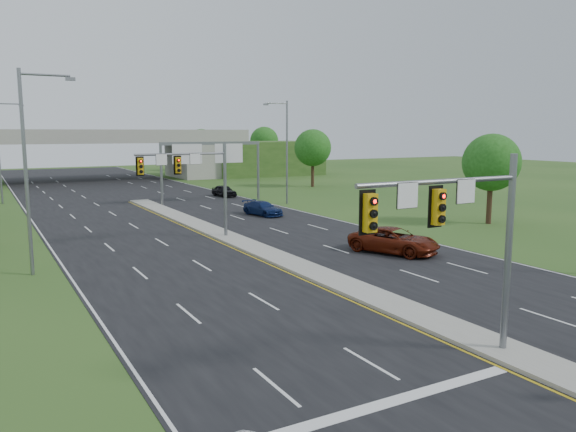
{
  "coord_description": "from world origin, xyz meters",
  "views": [
    {
      "loc": [
        -15.84,
        -12.8,
        7.71
      ],
      "look_at": [
        -0.52,
        14.65,
        3.0
      ],
      "focal_mm": 35.0,
      "sensor_mm": 36.0,
      "label": 1
    }
  ],
  "objects_px": {
    "sign_gantry": "(210,155)",
    "car_far_c": "(224,191)",
    "signal_mast_far": "(196,175)",
    "signal_mast_near": "(464,226)",
    "car_far_b": "(263,208)",
    "car_far_a": "(394,240)",
    "overpass": "(89,159)"
  },
  "relations": [
    {
      "from": "signal_mast_near",
      "to": "car_far_b",
      "type": "height_order",
      "value": "signal_mast_near"
    },
    {
      "from": "signal_mast_far",
      "to": "overpass",
      "type": "bearing_deg",
      "value": 87.65
    },
    {
      "from": "signal_mast_far",
      "to": "car_far_a",
      "type": "height_order",
      "value": "signal_mast_far"
    },
    {
      "from": "signal_mast_far",
      "to": "car_far_b",
      "type": "bearing_deg",
      "value": 41.94
    },
    {
      "from": "signal_mast_far",
      "to": "overpass",
      "type": "distance_m",
      "value": 55.13
    },
    {
      "from": "car_far_c",
      "to": "car_far_b",
      "type": "bearing_deg",
      "value": -106.48
    },
    {
      "from": "signal_mast_far",
      "to": "car_far_a",
      "type": "distance_m",
      "value": 14.54
    },
    {
      "from": "signal_mast_near",
      "to": "car_far_c",
      "type": "xyz_separation_m",
      "value": [
        12.48,
        49.79,
        -4.02
      ]
    },
    {
      "from": "signal_mast_far",
      "to": "sign_gantry",
      "type": "relative_size",
      "value": 0.6
    },
    {
      "from": "overpass",
      "to": "car_far_a",
      "type": "distance_m",
      "value": 65.73
    },
    {
      "from": "car_far_b",
      "to": "car_far_c",
      "type": "relative_size",
      "value": 1.12
    },
    {
      "from": "sign_gantry",
      "to": "car_far_b",
      "type": "xyz_separation_m",
      "value": [
        0.65,
        -11.37,
        -4.56
      ]
    },
    {
      "from": "signal_mast_near",
      "to": "car_far_a",
      "type": "height_order",
      "value": "signal_mast_near"
    },
    {
      "from": "overpass",
      "to": "car_far_a",
      "type": "bearing_deg",
      "value": -83.58
    },
    {
      "from": "car_far_b",
      "to": "car_far_c",
      "type": "distance_m",
      "value": 16.42
    },
    {
      "from": "signal_mast_far",
      "to": "car_far_c",
      "type": "height_order",
      "value": "signal_mast_far"
    },
    {
      "from": "signal_mast_near",
      "to": "sign_gantry",
      "type": "bearing_deg",
      "value": 78.75
    },
    {
      "from": "signal_mast_near",
      "to": "overpass",
      "type": "height_order",
      "value": "overpass"
    },
    {
      "from": "car_far_a",
      "to": "car_far_b",
      "type": "bearing_deg",
      "value": 66.1
    },
    {
      "from": "sign_gantry",
      "to": "car_far_b",
      "type": "bearing_deg",
      "value": -86.71
    },
    {
      "from": "signal_mast_far",
      "to": "signal_mast_near",
      "type": "bearing_deg",
      "value": -90.0
    },
    {
      "from": "signal_mast_near",
      "to": "overpass",
      "type": "distance_m",
      "value": 80.11
    },
    {
      "from": "sign_gantry",
      "to": "car_far_a",
      "type": "bearing_deg",
      "value": -88.74
    },
    {
      "from": "signal_mast_far",
      "to": "car_far_c",
      "type": "bearing_deg",
      "value": 63.27
    },
    {
      "from": "signal_mast_far",
      "to": "sign_gantry",
      "type": "bearing_deg",
      "value": 65.89
    },
    {
      "from": "overpass",
      "to": "signal_mast_near",
      "type": "bearing_deg",
      "value": -91.62
    },
    {
      "from": "car_far_b",
      "to": "sign_gantry",
      "type": "bearing_deg",
      "value": 81.48
    },
    {
      "from": "overpass",
      "to": "car_far_c",
      "type": "relative_size",
      "value": 19.91
    },
    {
      "from": "overpass",
      "to": "car_far_b",
      "type": "bearing_deg",
      "value": -81.02
    },
    {
      "from": "signal_mast_near",
      "to": "signal_mast_far",
      "type": "height_order",
      "value": "same"
    },
    {
      "from": "overpass",
      "to": "car_far_a",
      "type": "height_order",
      "value": "overpass"
    },
    {
      "from": "sign_gantry",
      "to": "car_far_c",
      "type": "height_order",
      "value": "sign_gantry"
    }
  ]
}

